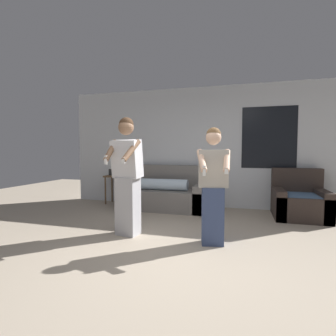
% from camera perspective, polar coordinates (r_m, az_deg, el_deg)
% --- Properties ---
extents(ground_plane, '(14.00, 14.00, 0.00)m').
position_cam_1_polar(ground_plane, '(3.27, 1.55, -19.14)').
color(ground_plane, tan).
extents(wall_back, '(6.66, 0.07, 2.70)m').
position_cam_1_polar(wall_back, '(6.00, 8.99, 4.50)').
color(wall_back, silver).
rests_on(wall_back, ground_plane).
extents(couch, '(1.95, 0.88, 0.94)m').
position_cam_1_polar(couch, '(5.80, -0.64, -5.61)').
color(couch, slate).
rests_on(couch, ground_plane).
extents(armchair, '(0.93, 0.94, 0.92)m').
position_cam_1_polar(armchair, '(5.61, 26.65, -6.60)').
color(armchair, '#332823').
rests_on(armchair, ground_plane).
extents(side_table, '(0.44, 0.41, 0.83)m').
position_cam_1_polar(side_table, '(6.45, -11.43, -2.71)').
color(side_table, brown).
rests_on(side_table, ground_plane).
extents(person_left, '(0.49, 0.53, 1.77)m').
position_cam_1_polar(person_left, '(3.96, -8.92, -1.57)').
color(person_left, '#B2B2B7').
rests_on(person_left, ground_plane).
extents(person_right, '(0.46, 0.50, 1.59)m').
position_cam_1_polar(person_right, '(3.59, 9.76, -3.77)').
color(person_right, '#384770').
rests_on(person_right, ground_plane).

